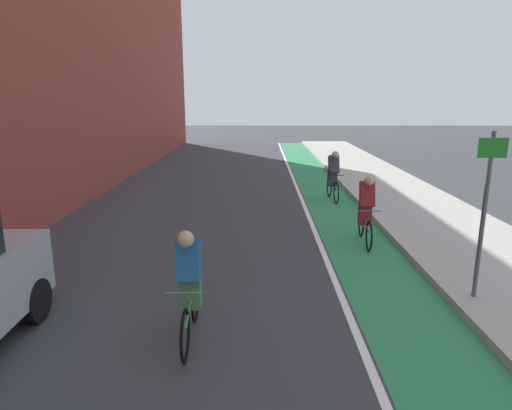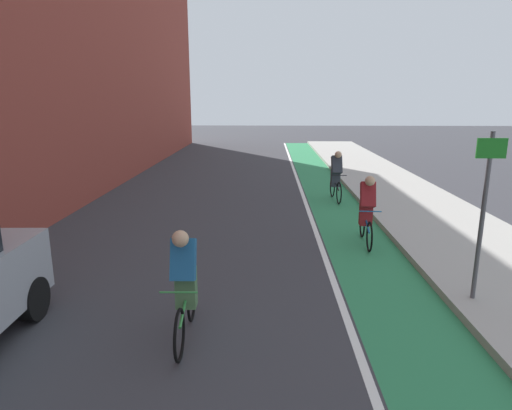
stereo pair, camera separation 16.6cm
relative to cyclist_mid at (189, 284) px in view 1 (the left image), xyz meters
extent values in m
plane|color=#38383D|center=(-0.12, 5.94, -0.81)|extent=(86.06, 86.06, 0.00)
cube|color=#2D8451|center=(3.24, 7.94, -0.81)|extent=(1.60, 39.12, 0.00)
cube|color=white|center=(2.34, 7.94, -0.81)|extent=(0.12, 39.12, 0.00)
cube|color=#A8A59E|center=(5.66, 7.94, -0.74)|extent=(3.24, 39.12, 0.14)
cylinder|color=black|center=(-2.39, 0.46, -0.48)|extent=(0.24, 0.67, 0.66)
torus|color=black|center=(0.01, -0.53, -0.47)|extent=(0.05, 0.68, 0.68)
torus|color=black|center=(-0.01, 0.52, -0.47)|extent=(0.05, 0.68, 0.68)
cylinder|color=#338C3F|center=(0.00, -0.01, -0.25)|extent=(0.06, 0.96, 0.33)
cylinder|color=#338C3F|center=(0.00, 0.18, -0.17)|extent=(0.04, 0.12, 0.55)
cylinder|color=#338C3F|center=(0.01, -0.45, 0.08)|extent=(0.48, 0.03, 0.02)
cube|color=#4C7247|center=(0.00, 0.10, -0.10)|extent=(0.29, 0.25, 0.56)
cube|color=#1E598C|center=(0.00, -0.03, 0.36)|extent=(0.33, 0.41, 0.60)
sphere|color=tan|center=(0.00, -0.19, 0.70)|extent=(0.22, 0.22, 0.22)
torus|color=black|center=(3.33, 3.66, -0.48)|extent=(0.08, 0.67, 0.67)
torus|color=black|center=(3.40, 4.71, -0.48)|extent=(0.08, 0.67, 0.67)
cylinder|color=#1966A5|center=(3.37, 4.19, -0.26)|extent=(0.10, 0.96, 0.33)
cylinder|color=#1966A5|center=(3.38, 4.37, -0.18)|extent=(0.04, 0.12, 0.55)
cylinder|color=#1966A5|center=(3.34, 3.74, 0.07)|extent=(0.48, 0.05, 0.02)
cube|color=maroon|center=(3.37, 4.29, -0.11)|extent=(0.29, 0.26, 0.56)
cube|color=maroon|center=(3.36, 4.16, 0.35)|extent=(0.34, 0.42, 0.60)
sphere|color=tan|center=(3.35, 4.01, 0.69)|extent=(0.22, 0.22, 0.22)
cube|color=beige|center=(3.37, 4.29, 0.37)|extent=(0.28, 0.29, 0.39)
torus|color=black|center=(3.36, 8.12, -0.46)|extent=(0.08, 0.70, 0.70)
torus|color=black|center=(3.30, 9.17, -0.46)|extent=(0.08, 0.70, 0.70)
cylinder|color=black|center=(3.33, 8.64, -0.24)|extent=(0.10, 0.96, 0.33)
cylinder|color=black|center=(3.32, 8.83, -0.16)|extent=(0.04, 0.12, 0.55)
cylinder|color=black|center=(3.36, 8.20, 0.09)|extent=(0.48, 0.05, 0.02)
cube|color=#333842|center=(3.33, 8.75, -0.09)|extent=(0.29, 0.26, 0.56)
cube|color=#333842|center=(3.34, 8.62, 0.37)|extent=(0.34, 0.42, 0.60)
sphere|color=tan|center=(3.34, 8.47, 0.71)|extent=(0.22, 0.22, 0.22)
cylinder|color=#4C4C51|center=(4.42, 1.09, 0.66)|extent=(0.07, 0.07, 2.65)
cube|color=#19721E|center=(4.42, 1.07, 1.73)|extent=(0.44, 0.03, 0.30)
camera|label=1|loc=(0.96, -5.56, 2.46)|focal=31.03mm
camera|label=2|loc=(1.12, -5.56, 2.46)|focal=31.03mm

